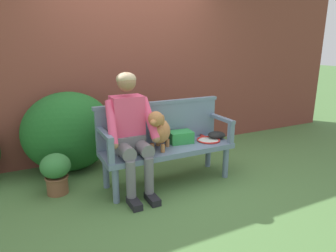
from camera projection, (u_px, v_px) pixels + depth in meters
name	position (u px, v px, depth m)	size (l,w,h in m)	color
ground_plane	(168.00, 182.00, 3.60)	(40.00, 40.00, 0.00)	#4C753D
brick_garden_fence	(128.00, 68.00, 4.40)	(8.00, 0.30, 2.52)	brown
hedge_bush_far_left	(69.00, 132.00, 3.83)	(1.15, 0.86, 1.03)	#1E5B23
garden_bench	(168.00, 152.00, 3.50)	(1.55, 0.50, 0.44)	slate
bench_backrest	(160.00, 121.00, 3.60)	(1.59, 0.06, 0.50)	slate
bench_armrest_left_end	(107.00, 141.00, 3.03)	(0.06, 0.50, 0.28)	slate
bench_armrest_right_end	(225.00, 124.00, 3.67)	(0.06, 0.50, 0.28)	slate
person_seated	(130.00, 129.00, 3.20)	(0.56, 0.65, 1.31)	black
dog_on_bench	(159.00, 130.00, 3.32)	(0.40, 0.42, 0.47)	#AD7042
tennis_racket	(207.00, 139.00, 3.72)	(0.32, 0.57, 0.03)	red
baseball_glove	(217.00, 135.00, 3.78)	(0.22, 0.17, 0.09)	black
sports_bag	(180.00, 137.00, 3.61)	(0.28, 0.20, 0.14)	#2D8E42
potted_plant	(56.00, 171.00, 3.26)	(0.32, 0.32, 0.46)	brown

